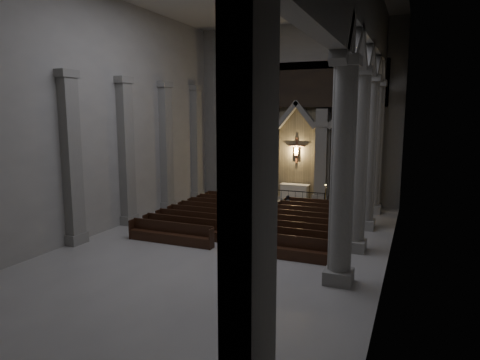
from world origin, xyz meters
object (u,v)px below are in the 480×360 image
at_px(altar_rail, 288,195).
at_px(candle_stand_left, 240,196).
at_px(worshipper, 288,205).
at_px(altar, 294,191).
at_px(candle_stand_right, 325,202).
at_px(pews, 254,222).

xyz_separation_m(altar_rail, candle_stand_left, (-3.42, -0.29, -0.25)).
bearing_deg(candle_stand_left, worshipper, -29.16).
bearing_deg(altar, altar_rail, -92.21).
xyz_separation_m(candle_stand_right, pews, (-2.54, -6.29, -0.10)).
bearing_deg(worshipper, candle_stand_right, 76.20).
distance_m(altar_rail, worshipper, 2.70).
xyz_separation_m(candle_stand_left, pews, (3.42, -6.18, -0.09)).
bearing_deg(pews, candle_stand_left, 118.99).
bearing_deg(worshipper, altar, 122.55).
distance_m(altar_rail, pews, 6.48).
bearing_deg(altar, pews, -90.39).
height_order(altar, candle_stand_right, candle_stand_right).
relative_size(altar_rail, worshipper, 4.38).
distance_m(altar_rail, candle_stand_left, 3.44).
xyz_separation_m(altar_rail, candle_stand_right, (2.54, -0.17, -0.23)).
xyz_separation_m(altar_rail, pews, (0.00, -6.47, -0.33)).
xyz_separation_m(altar_rail, worshipper, (0.72, -2.60, -0.08)).
xyz_separation_m(candle_stand_left, candle_stand_right, (5.96, 0.12, 0.01)).
height_order(candle_stand_right, worshipper, candle_stand_right).
distance_m(altar, candle_stand_right, 2.94).
bearing_deg(candle_stand_right, altar, 148.11).
relative_size(altar, candle_stand_right, 1.30).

